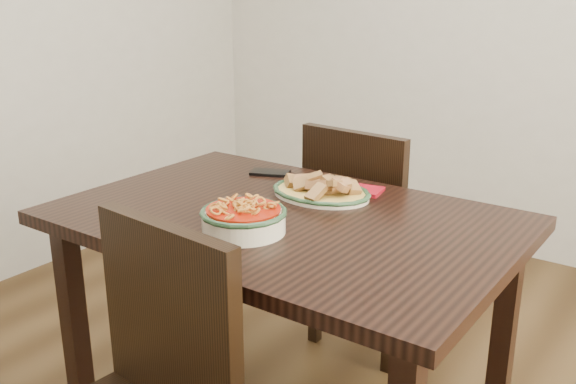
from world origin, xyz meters
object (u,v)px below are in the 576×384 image
Objects in this scene: chair_far at (367,228)px; smartphone at (270,173)px; dining_table at (284,243)px; noodle_bowl at (244,217)px; fish_plate at (321,182)px.

smartphone is (-0.22, -0.31, 0.26)m from chair_far.
dining_table is at bearing 99.32° from chair_far.
noodle_bowl is at bearing -82.85° from smartphone.
fish_plate is 0.37m from noodle_bowl.
chair_far reaches higher than noodle_bowl.
fish_plate is at bearing 89.62° from noodle_bowl.
fish_plate is (-0.00, 0.20, 0.14)m from dining_table.
fish_plate reaches higher than smartphone.
noodle_bowl is at bearing -91.16° from dining_table.
chair_far reaches higher than dining_table.
smartphone is (-0.27, 0.48, -0.04)m from noodle_bowl.
dining_table is 5.56× the size of noodle_bowl.
dining_table is 9.80× the size of smartphone.
chair_far reaches higher than smartphone.
fish_plate is 2.39× the size of smartphone.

